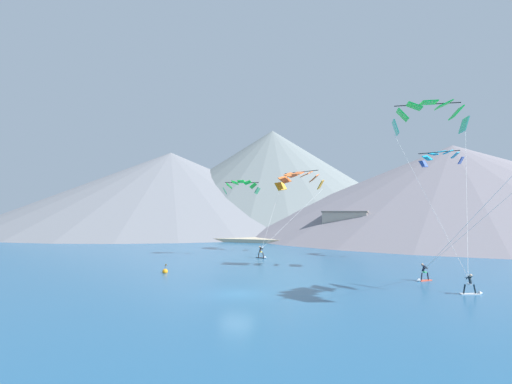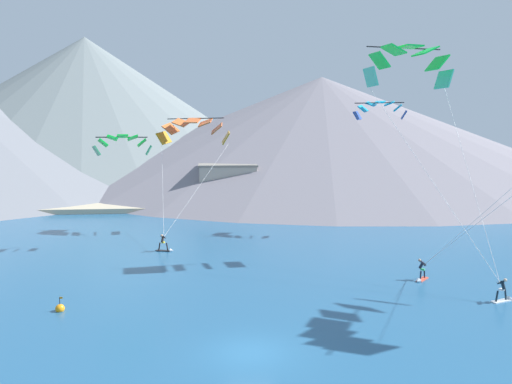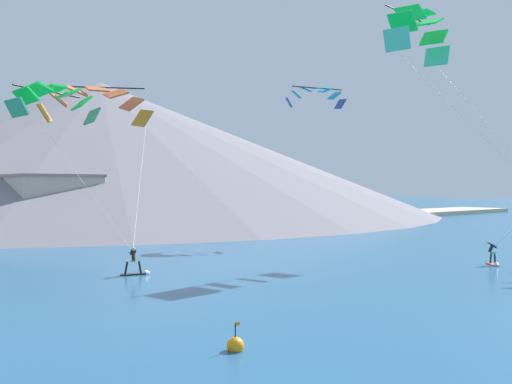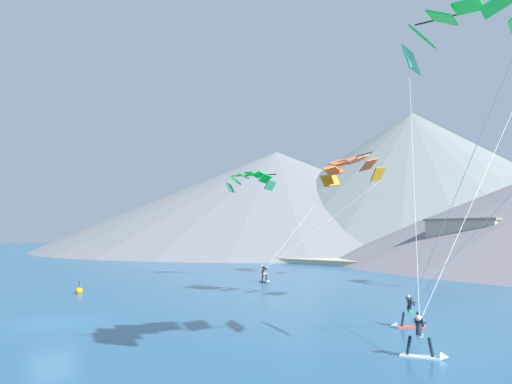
% 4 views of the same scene
% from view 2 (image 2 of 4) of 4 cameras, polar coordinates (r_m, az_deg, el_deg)
% --- Properties ---
extents(ground_plane, '(400.00, 400.00, 0.00)m').
position_cam_2_polar(ground_plane, '(25.89, -0.63, -17.90)').
color(ground_plane, '#23567F').
extents(kitesurfer_near_lead, '(1.50, 1.52, 1.64)m').
position_cam_2_polar(kitesurfer_near_lead, '(39.57, 18.34, -8.93)').
color(kitesurfer_near_lead, '#E54C33').
rests_on(kitesurfer_near_lead, ground).
extents(kitesurfer_near_trail, '(1.77, 0.99, 1.73)m').
position_cam_2_polar(kitesurfer_near_trail, '(47.64, -10.34, -6.08)').
color(kitesurfer_near_trail, black).
rests_on(kitesurfer_near_trail, ground).
extents(kitesurfer_mid_center, '(1.78, 0.94, 1.68)m').
position_cam_2_polar(kitesurfer_mid_center, '(36.75, 26.49, -10.41)').
color(kitesurfer_mid_center, white).
rests_on(kitesurfer_mid_center, ground).
extents(parafoil_kite_near_trail, '(8.39, 13.21, 11.56)m').
position_cam_2_polar(parafoil_kite_near_trail, '(57.33, -7.15, 7.22)').
color(parafoil_kite_near_trail, '#C68417').
extents(parafoil_kite_mid_center, '(7.75, 13.17, 17.01)m').
position_cam_2_polar(parafoil_kite_mid_center, '(45.16, 17.09, 14.06)').
color(parafoil_kite_mid_center, '#42C89F').
extents(parafoil_kite_distant_high_outer, '(5.65, 3.86, 2.15)m').
position_cam_2_polar(parafoil_kite_distant_high_outer, '(57.49, 14.00, 9.32)').
color(parafoil_kite_distant_high_outer, '#264495').
extents(parafoil_kite_distant_low_drift, '(5.56, 3.00, 2.05)m').
position_cam_2_polar(parafoil_kite_distant_low_drift, '(49.23, -15.00, 5.50)').
color(parafoil_kite_distant_low_drift, '#32935D').
extents(race_marker_buoy, '(0.56, 0.56, 1.02)m').
position_cam_2_polar(race_marker_buoy, '(33.60, -21.49, -12.29)').
color(race_marker_buoy, orange).
rests_on(race_marker_buoy, ground).
extents(shoreline_strip, '(180.00, 10.00, 0.70)m').
position_cam_2_polar(shoreline_strip, '(76.18, -4.12, -1.51)').
color(shoreline_strip, '#BCAD8E').
rests_on(shoreline_strip, ground).
extents(shore_building_harbour_front, '(5.30, 7.09, 4.45)m').
position_cam_2_polar(shore_building_harbour_front, '(83.66, 11.75, 0.37)').
color(shore_building_harbour_front, beige).
rests_on(shore_building_harbour_front, ground).
extents(shore_building_promenade_mid, '(8.41, 4.82, 4.68)m').
position_cam_2_polar(shore_building_promenade_mid, '(89.08, 22.46, 0.45)').
color(shore_building_promenade_mid, silver).
rests_on(shore_building_promenade_mid, ground).
extents(shore_building_quay_east, '(9.05, 7.23, 6.45)m').
position_cam_2_polar(shore_building_quay_east, '(78.61, -3.29, 0.85)').
color(shore_building_quay_east, '#B7AD9E').
rests_on(shore_building_quay_east, ground).
extents(mountain_peak_central_summit, '(124.82, 124.82, 25.01)m').
position_cam_2_polar(mountain_peak_central_summit, '(122.07, 7.45, 7.07)').
color(mountain_peak_central_summit, slate).
rests_on(mountain_peak_central_summit, ground).
extents(mountain_peak_east_shoulder, '(111.14, 111.14, 36.09)m').
position_cam_2_polar(mountain_peak_east_shoulder, '(137.49, -18.76, 9.01)').
color(mountain_peak_east_shoulder, slate).
rests_on(mountain_peak_east_shoulder, ground).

